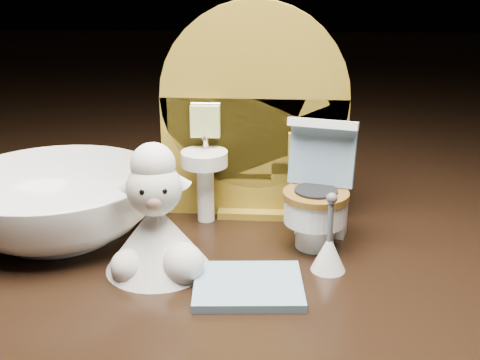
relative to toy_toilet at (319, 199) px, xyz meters
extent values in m
cube|color=black|center=(-0.04, -0.02, -0.08)|extent=(2.50, 2.50, 0.10)
cube|color=olive|center=(-0.04, 0.05, 0.01)|extent=(0.13, 0.02, 0.09)
cylinder|color=olive|center=(-0.04, 0.05, 0.06)|extent=(0.13, 0.02, 0.13)
cube|color=olive|center=(-0.04, 0.05, -0.03)|extent=(0.05, 0.04, 0.01)
cylinder|color=white|center=(-0.08, 0.03, -0.01)|extent=(0.01, 0.01, 0.04)
cylinder|color=white|center=(-0.08, 0.03, 0.02)|extent=(0.03, 0.03, 0.01)
cylinder|color=silver|center=(-0.08, 0.04, 0.03)|extent=(0.00, 0.00, 0.01)
cube|color=#C2D173|center=(-0.08, 0.04, 0.04)|extent=(0.02, 0.01, 0.02)
cube|color=olive|center=(-0.01, 0.04, 0.02)|extent=(0.02, 0.01, 0.02)
cylinder|color=beige|center=(-0.01, 0.03, 0.02)|extent=(0.02, 0.02, 0.02)
cylinder|color=white|center=(0.00, -0.01, -0.02)|extent=(0.02, 0.02, 0.02)
cylinder|color=white|center=(0.00, -0.01, 0.00)|extent=(0.04, 0.04, 0.02)
cylinder|color=brown|center=(0.00, -0.01, 0.01)|extent=(0.04, 0.04, 0.00)
cube|color=white|center=(0.00, 0.01, -0.01)|extent=(0.04, 0.02, 0.05)
cube|color=#6D8FA7|center=(0.00, 0.01, 0.03)|extent=(0.04, 0.02, 0.04)
cube|color=white|center=(0.00, 0.00, 0.05)|extent=(0.04, 0.02, 0.01)
cylinder|color=#A2D531|center=(0.01, 0.01, 0.03)|extent=(0.01, 0.01, 0.01)
cube|color=#6D8FA7|center=(-0.04, -0.06, -0.03)|extent=(0.06, 0.05, 0.00)
cone|color=white|center=(0.00, -0.04, -0.02)|extent=(0.02, 0.02, 0.02)
cylinder|color=#59595B|center=(0.00, -0.04, 0.00)|extent=(0.00, 0.00, 0.03)
sphere|color=#59595B|center=(0.00, -0.04, 0.02)|extent=(0.01, 0.01, 0.01)
cone|color=silver|center=(-0.10, -0.04, -0.01)|extent=(0.06, 0.06, 0.04)
sphere|color=silver|center=(-0.08, -0.06, -0.02)|extent=(0.02, 0.02, 0.02)
sphere|color=silver|center=(-0.11, -0.06, -0.02)|extent=(0.02, 0.02, 0.02)
sphere|color=silver|center=(-0.10, -0.04, 0.02)|extent=(0.03, 0.03, 0.03)
sphere|color=tan|center=(-0.09, -0.06, 0.02)|extent=(0.01, 0.01, 0.01)
sphere|color=silver|center=(-0.10, -0.04, 0.04)|extent=(0.03, 0.03, 0.03)
cone|color=silver|center=(-0.11, -0.05, 0.03)|extent=(0.02, 0.01, 0.01)
cone|color=silver|center=(-0.08, -0.04, 0.03)|extent=(0.02, 0.01, 0.01)
sphere|color=black|center=(-0.10, -0.06, 0.02)|extent=(0.00, 0.00, 0.00)
sphere|color=black|center=(-0.09, -0.06, 0.02)|extent=(0.00, 0.00, 0.00)
imported|color=white|center=(-0.17, 0.00, -0.01)|extent=(0.17, 0.17, 0.04)
camera|label=1|loc=(-0.03, -0.36, 0.14)|focal=45.00mm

